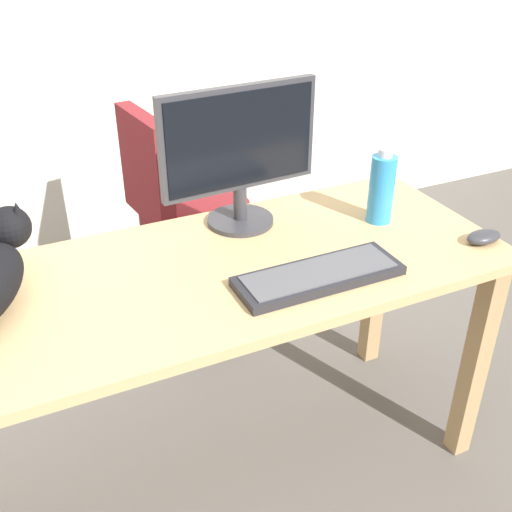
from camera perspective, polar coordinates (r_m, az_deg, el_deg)
The scene contains 7 objects.
ground_plane at distance 2.13m, azimuth -3.68°, elevation -18.96°, with size 8.00×8.00×0.00m, color #59544F.
desk at distance 1.69m, azimuth -4.40°, elevation -4.46°, with size 1.65×0.65×0.76m.
office_chair at distance 2.48m, azimuth -6.59°, elevation 1.53°, with size 0.48×0.48×0.96m.
monitor at distance 1.77m, azimuth -1.53°, elevation 9.64°, with size 0.48×0.20×0.41m.
keyboard at distance 1.58m, azimuth 5.84°, elevation -1.80°, with size 0.44×0.15×0.03m.
computer_mouse at distance 1.86m, azimuth 20.36°, elevation 1.67°, with size 0.11×0.06×0.04m, color #333338.
water_bottle at distance 1.87m, azimuth 11.56°, elevation 6.18°, with size 0.08×0.08×0.23m.
Camera 1 is at (-0.47, -1.30, 1.61)m, focal length 43.14 mm.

